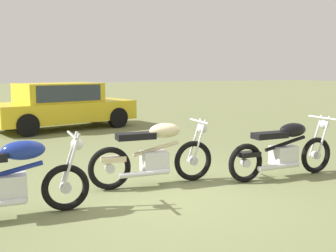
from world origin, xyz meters
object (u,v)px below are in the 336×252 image
motorcycle_black (284,150)px  car_yellow (62,103)px  motorcycle_blue (10,179)px  motorcycle_cream (155,154)px

motorcycle_black → car_yellow: size_ratio=0.46×
motorcycle_black → car_yellow: (-2.24, 7.48, 0.32)m
motorcycle_blue → car_yellow: 7.78m
motorcycle_blue → car_yellow: car_yellow is taller
motorcycle_blue → motorcycle_cream: size_ratio=0.97×
motorcycle_cream → car_yellow: 6.96m
motorcycle_blue → car_yellow: size_ratio=0.43×
motorcycle_blue → motorcycle_black: 4.32m
motorcycle_blue → motorcycle_black: (4.32, 0.00, -0.01)m
motorcycle_blue → motorcycle_black: same height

